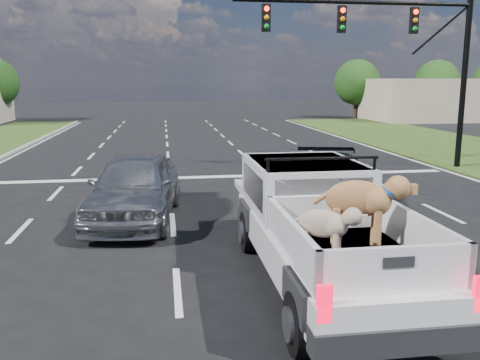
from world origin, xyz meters
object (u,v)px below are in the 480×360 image
Objects in this scene: silver_sedan at (134,187)px; black_coupe at (334,184)px; pickup_truck at (320,224)px; traffic_signal at (407,45)px.

black_coupe is (5.16, 0.07, -0.11)m from silver_sedan.
silver_sedan is 0.98× the size of black_coupe.
silver_sedan is at bearing 126.80° from pickup_truck.
pickup_truck is 1.15× the size of black_coupe.
traffic_signal is 12.82m from pickup_truck.
pickup_truck is 1.18× the size of silver_sedan.
silver_sedan is (-9.86, -5.91, -3.89)m from traffic_signal.
pickup_truck is 5.61m from silver_sedan.
traffic_signal reaches higher than black_coupe.
traffic_signal reaches higher than pickup_truck.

